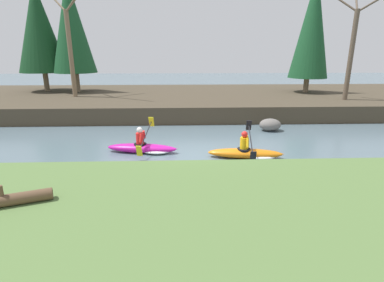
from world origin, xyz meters
name	(u,v)px	position (x,y,z in m)	size (l,w,h in m)	color
ground_plane	(195,157)	(0.00, 0.00, 0.00)	(90.00, 90.00, 0.00)	slate
riverbank_near	(211,241)	(0.00, -5.68, 0.42)	(44.00, 6.21, 0.84)	#56753D
riverbank_far	(188,100)	(0.00, 10.79, 0.46)	(44.00, 11.48, 0.93)	#473D2D
conifer_tree_far_left	(39,28)	(-10.47, 12.54, 5.37)	(3.35, 3.35, 7.54)	#7A664C
conifer_tree_left	(71,25)	(-8.02, 11.98, 5.47)	(3.00, 3.00, 7.75)	#7A664C
conifer_tree_mid_left	(312,26)	(8.52, 11.02, 5.39)	(2.67, 2.67, 7.92)	#7A664C
bare_tree_upstream	(70,43)	(-7.37, 9.54, 4.24)	(3.86, 3.81, 7.03)	#7A664C
bare_tree_mid_upstream	(352,44)	(9.56, 7.59, 4.15)	(3.76, 3.71, 6.83)	brown
kayaker_lead	(248,153)	(1.93, -0.13, 0.20)	(2.80, 2.07, 1.20)	orange
kayaker_middle	(145,148)	(-1.92, 0.63, 0.20)	(2.80, 2.07, 1.20)	#C61999
boulder_midstream	(270,125)	(3.87, 3.75, 0.30)	(1.06, 0.83, 0.60)	slate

